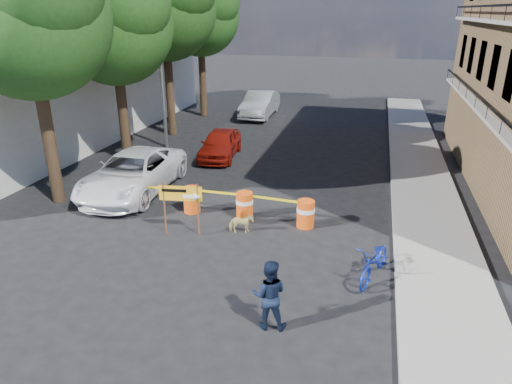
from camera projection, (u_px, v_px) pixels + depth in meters
The scene contains 19 objects.
ground at pixel (217, 249), 13.34m from camera, with size 120.00×120.00×0.00m, color black.
sidewalk_east at pixel (424, 193), 17.25m from camera, with size 2.40×40.00×0.15m, color gray.
white_building at pixel (46, 81), 24.26m from camera, with size 8.00×22.00×6.00m, color silver.
tree_near at pixel (29, 15), 14.36m from camera, with size 5.46×5.20×9.15m.
tree_mid_a at pixel (115, 23), 18.98m from camera, with size 5.25×5.00×8.68m.
tree_mid_b at pixel (165, 6), 23.21m from camera, with size 5.67×5.40×9.62m.
tree_far at pixel (201, 15), 27.89m from camera, with size 5.04×4.80×8.84m.
streetlamp at pixel (162, 58), 21.64m from camera, with size 1.25×0.18×8.00m.
barrel_far_left at pixel (138, 196), 15.95m from camera, with size 0.58×0.58×0.90m.
barrel_mid_left at pixel (192, 199), 15.65m from camera, with size 0.58×0.58×0.90m.
barrel_mid_right at pixel (245, 205), 15.21m from camera, with size 0.58×0.58×0.90m.
barrel_far_right at pixel (306, 213), 14.56m from camera, with size 0.58×0.58×0.90m.
detour_sign at pixel (186, 198), 13.75m from camera, with size 1.32×0.31×1.71m.
pedestrian at pixel (269, 295), 9.81m from camera, with size 0.79×0.62×1.63m, color black.
bicycle at pixel (377, 245), 11.51m from camera, with size 0.69×1.04×1.99m, color #142AA3.
dog at pixel (241, 224), 14.21m from camera, with size 0.35×0.76×0.64m, color #D5C67A.
suv_white at pixel (133, 173), 17.27m from camera, with size 2.54×5.51×1.53m, color white.
sedan_red at pixel (220, 144), 21.46m from camera, with size 1.56×3.88×1.32m, color maroon.
sedan_silver at pixel (260, 104), 29.74m from camera, with size 1.72×4.94×1.63m, color #B9BDC1.
Camera 1 is at (4.07, -11.10, 6.51)m, focal length 32.00 mm.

